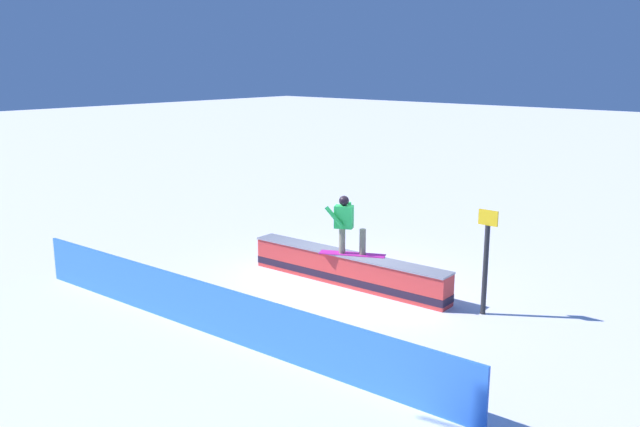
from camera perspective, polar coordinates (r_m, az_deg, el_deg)
ground_plane at (r=14.99m, az=2.34°, el=-6.07°), size 120.00×120.00×0.00m
grind_box at (r=14.89m, az=2.35°, el=-4.88°), size 5.06×0.79×0.72m
snowboarder at (r=14.55m, az=2.27°, el=-0.83°), size 1.44×0.93×1.31m
safety_fence at (r=12.27m, az=-9.05°, el=-8.23°), size 10.54×0.62×0.96m
trail_marker at (r=13.32m, az=14.05°, el=-3.84°), size 0.40×0.10×2.11m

